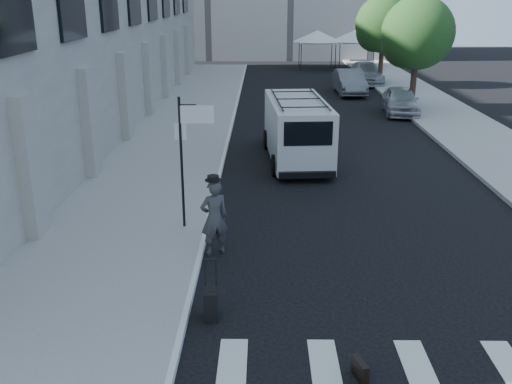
{
  "coord_description": "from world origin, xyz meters",
  "views": [
    {
      "loc": [
        -0.48,
        -11.0,
        6.09
      ],
      "look_at": [
        -0.66,
        2.72,
        1.3
      ],
      "focal_mm": 40.0,
      "sensor_mm": 36.0,
      "label": 1
    }
  ],
  "objects_px": {
    "cargo_van": "(296,129)",
    "businessman": "(214,218)",
    "briefcase": "(360,370)",
    "parked_car_a": "(400,101)",
    "suitcase": "(211,304)",
    "parked_car_c": "(366,73)",
    "parked_car_b": "(350,82)"
  },
  "relations": [
    {
      "from": "businessman",
      "to": "briefcase",
      "type": "xyz_separation_m",
      "value": [
        2.81,
        -4.8,
        -0.78
      ]
    },
    {
      "from": "briefcase",
      "to": "parked_car_a",
      "type": "height_order",
      "value": "parked_car_a"
    },
    {
      "from": "suitcase",
      "to": "businessman",
      "type": "bearing_deg",
      "value": 89.33
    },
    {
      "from": "parked_car_a",
      "to": "cargo_van",
      "type": "bearing_deg",
      "value": -118.7
    },
    {
      "from": "suitcase",
      "to": "parked_car_a",
      "type": "bearing_deg",
      "value": 64.0
    },
    {
      "from": "briefcase",
      "to": "parked_car_a",
      "type": "relative_size",
      "value": 0.1
    },
    {
      "from": "suitcase",
      "to": "parked_car_c",
      "type": "bearing_deg",
      "value": 71.25
    },
    {
      "from": "parked_car_a",
      "to": "businessman",
      "type": "bearing_deg",
      "value": -110.61
    },
    {
      "from": "businessman",
      "to": "cargo_van",
      "type": "relative_size",
      "value": 0.3
    },
    {
      "from": "suitcase",
      "to": "parked_car_b",
      "type": "bearing_deg",
      "value": 72.49
    },
    {
      "from": "briefcase",
      "to": "parked_car_a",
      "type": "bearing_deg",
      "value": 58.98
    },
    {
      "from": "businessman",
      "to": "suitcase",
      "type": "height_order",
      "value": "businessman"
    },
    {
      "from": "cargo_van",
      "to": "parked_car_b",
      "type": "bearing_deg",
      "value": 70.25
    },
    {
      "from": "parked_car_a",
      "to": "parked_car_c",
      "type": "bearing_deg",
      "value": 95.32
    },
    {
      "from": "businessman",
      "to": "parked_car_b",
      "type": "xyz_separation_m",
      "value": [
        6.66,
        23.73,
        -0.19
      ]
    },
    {
      "from": "businessman",
      "to": "briefcase",
      "type": "height_order",
      "value": "businessman"
    },
    {
      "from": "parked_car_b",
      "to": "parked_car_c",
      "type": "height_order",
      "value": "parked_car_b"
    },
    {
      "from": "businessman",
      "to": "parked_car_c",
      "type": "xyz_separation_m",
      "value": [
        8.46,
        28.16,
        -0.22
      ]
    },
    {
      "from": "suitcase",
      "to": "cargo_van",
      "type": "distance_m",
      "value": 11.71
    },
    {
      "from": "suitcase",
      "to": "parked_car_c",
      "type": "relative_size",
      "value": 0.24
    },
    {
      "from": "parked_car_c",
      "to": "parked_car_b",
      "type": "bearing_deg",
      "value": -111.16
    },
    {
      "from": "businessman",
      "to": "suitcase",
      "type": "xyz_separation_m",
      "value": [
        0.16,
        -2.96,
        -0.63
      ]
    },
    {
      "from": "parked_car_c",
      "to": "suitcase",
      "type": "bearing_deg",
      "value": -103.98
    },
    {
      "from": "briefcase",
      "to": "cargo_van",
      "type": "relative_size",
      "value": 0.07
    },
    {
      "from": "suitcase",
      "to": "parked_car_b",
      "type": "distance_m",
      "value": 27.48
    },
    {
      "from": "suitcase",
      "to": "parked_car_a",
      "type": "xyz_separation_m",
      "value": [
        8.3,
        20.36,
        0.4
      ]
    },
    {
      "from": "businessman",
      "to": "parked_car_c",
      "type": "bearing_deg",
      "value": -130.52
    },
    {
      "from": "parked_car_b",
      "to": "parked_car_a",
      "type": "bearing_deg",
      "value": -75.77
    },
    {
      "from": "cargo_van",
      "to": "businessman",
      "type": "bearing_deg",
      "value": -110.36
    },
    {
      "from": "parked_car_b",
      "to": "businessman",
      "type": "bearing_deg",
      "value": -107.31
    },
    {
      "from": "cargo_van",
      "to": "suitcase",
      "type": "bearing_deg",
      "value": -105.57
    },
    {
      "from": "briefcase",
      "to": "businessman",
      "type": "bearing_deg",
      "value": 103.58
    }
  ]
}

